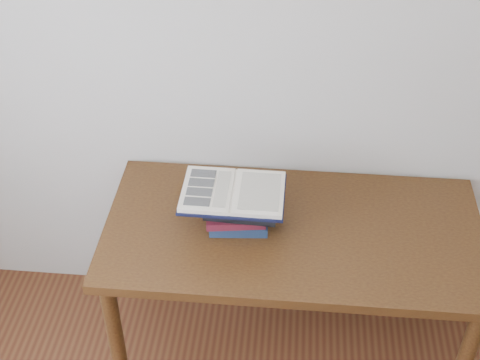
# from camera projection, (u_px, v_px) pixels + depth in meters

# --- Properties ---
(desk) EXTENTS (1.40, 0.70, 0.75)m
(desk) POSITION_uv_depth(u_px,v_px,m) (292.00, 247.00, 2.52)
(desk) COLOR #4C3013
(desk) RESTS_ON ground
(book_stack) EXTENTS (0.27, 0.20, 0.15)m
(book_stack) POSITION_uv_depth(u_px,v_px,m) (238.00, 207.00, 2.44)
(book_stack) COLOR #162844
(book_stack) RESTS_ON desk
(open_book) EXTENTS (0.37, 0.26, 0.03)m
(open_book) POSITION_uv_depth(u_px,v_px,m) (233.00, 193.00, 2.37)
(open_book) COLOR black
(open_book) RESTS_ON book_stack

